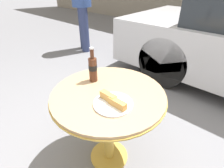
{
  "coord_description": "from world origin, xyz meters",
  "views": [
    {
      "loc": [
        0.66,
        -0.71,
        1.35
      ],
      "look_at": [
        0.0,
        0.04,
        0.73
      ],
      "focal_mm": 28.0,
      "sensor_mm": 36.0,
      "label": 1
    }
  ],
  "objects": [
    {
      "name": "cola_bottle_left",
      "position": [
        -0.19,
        0.05,
        0.78
      ],
      "size": [
        0.06,
        0.06,
        0.26
      ],
      "color": "#4C2819",
      "rests_on": "bistro_table"
    },
    {
      "name": "bistro_table",
      "position": [
        0.0,
        0.0,
        0.56
      ],
      "size": [
        0.79,
        0.79,
        0.68
      ],
      "color": "gold",
      "rests_on": "ground_plane"
    },
    {
      "name": "ground_plane",
      "position": [
        0.0,
        0.0,
        0.0
      ],
      "size": [
        30.0,
        30.0,
        0.0
      ],
      "primitive_type": "plane",
      "color": "slate"
    },
    {
      "name": "lunch_plate_near",
      "position": [
        0.11,
        -0.08,
        0.7
      ],
      "size": [
        0.24,
        0.24,
        0.06
      ],
      "color": "white",
      "rests_on": "bistro_table"
    }
  ]
}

